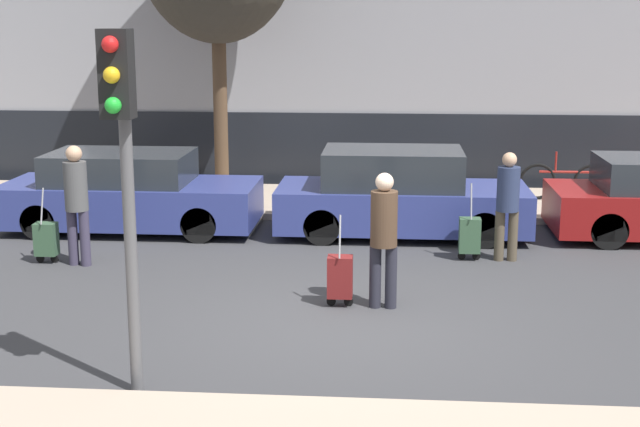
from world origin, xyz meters
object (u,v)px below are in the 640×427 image
object	(u,v)px
traffic_light	(122,140)
parked_bicycle	(564,181)
pedestrian_left	(76,198)
parked_car_0	(129,194)
pedestrian_right	(508,200)
parked_car_1	(399,196)
trolley_left	(46,239)
trolley_center	(340,277)
pedestrian_center	(384,232)
trolley_right	(470,235)

from	to	relation	value
traffic_light	parked_bicycle	world-z (taller)	traffic_light
pedestrian_left	traffic_light	xyz separation A→B (m)	(2.15, -4.60, 1.49)
parked_car_0	pedestrian_left	bearing A→B (deg)	-92.21
pedestrian_left	pedestrian_right	size ratio (longest dim) A/B	1.08
parked_car_1	pedestrian_left	xyz separation A→B (m)	(-4.78, -2.32, 0.35)
parked_car_1	traffic_light	world-z (taller)	traffic_light
traffic_light	parked_bicycle	size ratio (longest dim) A/B	1.99
pedestrian_right	parked_bicycle	size ratio (longest dim) A/B	0.94
parked_car_1	trolley_left	distance (m)	5.77
pedestrian_right	trolley_center	bearing A→B (deg)	-135.88
parked_car_1	pedestrian_right	bearing A→B (deg)	-43.68
parked_car_0	parked_car_1	size ratio (longest dim) A/B	1.04
traffic_light	pedestrian_left	bearing A→B (deg)	115.08
pedestrian_left	parked_bicycle	world-z (taller)	pedestrian_left
parked_car_0	traffic_light	distance (m)	7.46
trolley_left	pedestrian_right	world-z (taller)	pedestrian_right
pedestrian_center	trolley_left	bearing A→B (deg)	163.22
trolley_right	parked_car_0	bearing A→B (deg)	164.92
parked_car_0	pedestrian_right	size ratio (longest dim) A/B	2.63
traffic_light	parked_car_0	bearing A→B (deg)	106.62
pedestrian_center	pedestrian_right	distance (m)	3.05
trolley_right	traffic_light	distance (m)	6.85
parked_bicycle	trolley_left	bearing A→B (deg)	-150.20
parked_bicycle	pedestrian_center	bearing A→B (deg)	-117.64
trolley_right	trolley_center	bearing A→B (deg)	-127.51
pedestrian_left	trolley_center	bearing A→B (deg)	-12.21
pedestrian_center	trolley_center	bearing A→B (deg)	-179.94
trolley_left	pedestrian_center	size ratio (longest dim) A/B	0.66
pedestrian_center	traffic_light	distance (m)	4.09
pedestrian_left	traffic_light	distance (m)	5.30
trolley_right	parked_bicycle	size ratio (longest dim) A/B	0.67
parked_car_1	trolley_right	size ratio (longest dim) A/B	3.54
pedestrian_left	pedestrian_center	world-z (taller)	pedestrian_left
traffic_light	parked_car_1	bearing A→B (deg)	69.22
pedestrian_center	trolley_center	size ratio (longest dim) A/B	1.46
pedestrian_right	parked_car_0	bearing A→B (deg)	165.17
pedestrian_right	trolley_right	size ratio (longest dim) A/B	1.40
pedestrian_left	pedestrian_center	bearing A→B (deg)	-9.97
parked_car_0	trolley_center	bearing A→B (deg)	-45.30
trolley_left	traffic_light	distance (m)	5.83
pedestrian_left	parked_bicycle	size ratio (longest dim) A/B	1.02
pedestrian_center	trolley_right	world-z (taller)	pedestrian_center
parked_car_1	pedestrian_center	world-z (taller)	pedestrian_center
pedestrian_left	trolley_right	size ratio (longest dim) A/B	1.51
trolley_left	traffic_light	world-z (taller)	traffic_light
parked_bicycle	traffic_light	bearing A→B (deg)	-121.48
trolley_center	pedestrian_right	xyz separation A→B (m)	(2.39, 2.41, 0.56)
trolley_left	pedestrian_left	bearing A→B (deg)	-9.99
pedestrian_left	pedestrian_right	xyz separation A→B (m)	(6.39, 0.78, -0.09)
trolley_left	trolley_right	xyz separation A→B (m)	(6.38, 0.67, 0.02)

